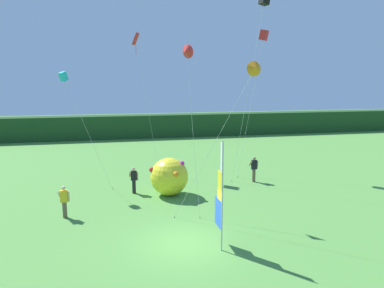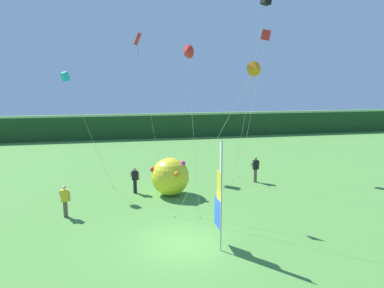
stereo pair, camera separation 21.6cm
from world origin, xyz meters
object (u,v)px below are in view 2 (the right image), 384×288
(person_near_banner, at_px, (255,169))
(kite_cyan_box_0, at_px, (66,77))
(person_mid_field, at_px, (135,179))
(inflatable_balloon, at_px, (170,177))
(kite_red_diamond_4, at_px, (139,47))
(kite_red_delta_3, at_px, (187,53))
(kite_orange_delta_1, at_px, (255,69))
(banner_flag, at_px, (219,197))
(person_far_left, at_px, (65,200))
(kite_red_box_2, at_px, (266,36))

(person_near_banner, bearing_deg, kite_cyan_box_0, 173.59)
(person_mid_field, xyz_separation_m, inflatable_balloon, (2.06, -0.79, 0.28))
(inflatable_balloon, relative_size, kite_red_diamond_4, 0.23)
(kite_cyan_box_0, bearing_deg, kite_red_delta_3, -35.59)
(person_near_banner, distance_m, kite_red_delta_3, 9.69)
(kite_orange_delta_1, bearing_deg, inflatable_balloon, 119.92)
(banner_flag, distance_m, kite_red_delta_3, 8.24)
(person_far_left, bearing_deg, person_near_banner, 19.69)
(person_near_banner, relative_size, kite_red_delta_3, 0.20)
(inflatable_balloon, relative_size, kite_red_box_2, 0.22)
(person_near_banner, relative_size, kite_cyan_box_0, 0.24)
(kite_orange_delta_1, height_order, kite_red_box_2, kite_red_box_2)
(person_far_left, xyz_separation_m, kite_red_diamond_4, (4.45, 9.68, 8.36))
(person_mid_field, distance_m, kite_cyan_box_0, 7.63)
(person_mid_field, xyz_separation_m, kite_red_diamond_4, (0.82, 6.36, 8.37))
(person_far_left, distance_m, inflatable_balloon, 6.24)
(banner_flag, height_order, person_near_banner, banner_flag)
(banner_flag, bearing_deg, kite_cyan_box_0, 124.07)
(kite_orange_delta_1, xyz_separation_m, kite_red_box_2, (4.83, 10.65, 2.70))
(inflatable_balloon, height_order, kite_red_box_2, kite_red_box_2)
(person_near_banner, bearing_deg, person_mid_field, -173.79)
(inflatable_balloon, bearing_deg, person_near_banner, 15.47)
(kite_cyan_box_0, relative_size, kite_red_delta_3, 0.85)
(person_far_left, relative_size, kite_cyan_box_0, 0.22)
(banner_flag, relative_size, kite_red_delta_3, 0.52)
(person_mid_field, relative_size, person_far_left, 0.99)
(kite_orange_delta_1, bearing_deg, kite_cyan_box_0, 137.39)
(person_far_left, xyz_separation_m, kite_red_box_2, (13.62, 7.80, 9.15))
(kite_red_delta_3, xyz_separation_m, kite_red_diamond_4, (-1.96, 8.96, 0.98))
(banner_flag, distance_m, person_near_banner, 10.42)
(banner_flag, bearing_deg, kite_red_delta_3, 92.86)
(kite_cyan_box_0, bearing_deg, person_mid_field, -29.35)
(kite_red_delta_3, bearing_deg, kite_red_box_2, 44.48)
(banner_flag, distance_m, person_far_left, 8.36)
(person_far_left, bearing_deg, kite_red_box_2, 29.81)
(kite_red_delta_3, bearing_deg, banner_flag, -87.14)
(person_near_banner, xyz_separation_m, person_mid_field, (-8.09, -0.88, -0.06))
(person_mid_field, bearing_deg, person_far_left, -137.64)
(inflatable_balloon, xyz_separation_m, kite_red_box_2, (7.92, 5.27, 8.88))
(person_far_left, bearing_deg, kite_cyan_box_0, 93.47)
(person_near_banner, bearing_deg, kite_red_box_2, 62.34)
(kite_cyan_box_0, bearing_deg, person_near_banner, -6.41)
(person_far_left, distance_m, kite_red_diamond_4, 13.54)
(person_mid_field, height_order, kite_red_delta_3, kite_red_delta_3)
(banner_flag, height_order, person_mid_field, banner_flag)
(banner_flag, height_order, kite_red_diamond_4, kite_red_diamond_4)
(person_far_left, bearing_deg, kite_orange_delta_1, -17.93)
(person_mid_field, relative_size, kite_red_delta_3, 0.19)
(banner_flag, bearing_deg, inflatable_balloon, 97.64)
(person_far_left, bearing_deg, banner_flag, -35.87)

